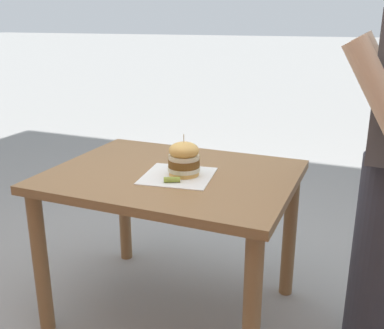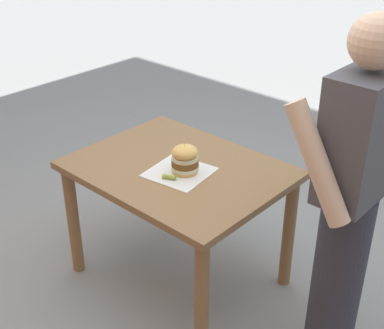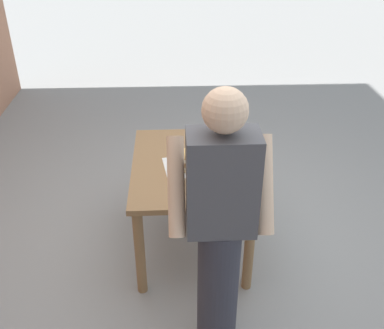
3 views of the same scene
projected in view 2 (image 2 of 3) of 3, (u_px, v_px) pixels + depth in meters
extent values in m
plane|color=gray|center=(180.00, 275.00, 3.23)|extent=(80.00, 80.00, 0.00)
cube|color=olive|center=(178.00, 170.00, 2.88)|extent=(0.86, 1.12, 0.04)
cylinder|color=olive|center=(163.00, 174.00, 3.60)|extent=(0.07, 0.07, 0.71)
cylinder|color=olive|center=(73.00, 221.00, 3.11)|extent=(0.07, 0.07, 0.71)
cylinder|color=olive|center=(289.00, 233.00, 3.01)|extent=(0.07, 0.07, 0.71)
cylinder|color=olive|center=(202.00, 301.00, 2.52)|extent=(0.07, 0.07, 0.71)
cube|color=white|center=(179.00, 172.00, 2.82)|extent=(0.35, 0.35, 0.00)
cylinder|color=#E5B25B|center=(185.00, 170.00, 2.81)|extent=(0.14, 0.14, 0.02)
cylinder|color=beige|center=(185.00, 167.00, 2.80)|extent=(0.15, 0.15, 0.02)
cylinder|color=brown|center=(185.00, 162.00, 2.79)|extent=(0.14, 0.14, 0.04)
cylinder|color=beige|center=(185.00, 158.00, 2.78)|extent=(0.14, 0.14, 0.02)
ellipsoid|color=#E5B25B|center=(185.00, 152.00, 2.76)|extent=(0.14, 0.14, 0.07)
cylinder|color=#D1B77F|center=(185.00, 144.00, 2.74)|extent=(0.00, 0.00, 0.05)
cylinder|color=#8EA83D|center=(169.00, 177.00, 2.74)|extent=(0.05, 0.07, 0.02)
cylinder|color=#33333D|center=(338.00, 276.00, 2.53)|extent=(0.24, 0.24, 0.90)
cube|color=#4C4C51|center=(361.00, 138.00, 2.19)|extent=(0.36, 0.22, 0.56)
sphere|color=beige|center=(377.00, 41.00, 2.00)|extent=(0.22, 0.22, 0.22)
cylinder|color=beige|center=(371.00, 127.00, 2.40)|extent=(0.09, 0.34, 0.50)
cylinder|color=beige|center=(317.00, 163.00, 2.10)|extent=(0.09, 0.34, 0.50)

